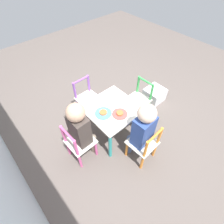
# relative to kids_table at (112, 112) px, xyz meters

# --- Properties ---
(ground_plane) EXTENTS (6.00, 6.00, 0.00)m
(ground_plane) POSITION_rel_kids_table_xyz_m (0.00, 0.00, -0.36)
(ground_plane) COLOR #5B514C
(kids_table) EXTENTS (0.53, 0.53, 0.43)m
(kids_table) POSITION_rel_kids_table_xyz_m (0.00, 0.00, 0.00)
(kids_table) COLOR silver
(kids_table) RESTS_ON ground_plane
(chair_pink) EXTENTS (0.27, 0.27, 0.50)m
(chair_pink) POSITION_rel_kids_table_xyz_m (-0.01, 0.47, -0.12)
(chair_pink) COLOR silver
(chair_pink) RESTS_ON ground_plane
(chair_orange) EXTENTS (0.27, 0.27, 0.50)m
(chair_orange) POSITION_rel_kids_table_xyz_m (-0.47, -0.02, -0.12)
(chair_orange) COLOR silver
(chair_orange) RESTS_ON ground_plane
(chair_green) EXTENTS (0.27, 0.27, 0.50)m
(chair_green) POSITION_rel_kids_table_xyz_m (0.01, -0.47, -0.12)
(chair_green) COLOR silver
(chair_green) RESTS_ON ground_plane
(chair_purple) EXTENTS (0.27, 0.27, 0.50)m
(chair_purple) POSITION_rel_kids_table_xyz_m (0.47, 0.01, -0.12)
(chair_purple) COLOR silver
(chair_purple) RESTS_ON ground_plane
(child_back) EXTENTS (0.20, 0.22, 0.77)m
(child_back) POSITION_rel_kids_table_xyz_m (-0.01, 0.41, 0.10)
(child_back) COLOR #7A6B5B
(child_back) RESTS_ON ground_plane
(child_left) EXTENTS (0.22, 0.21, 0.77)m
(child_left) POSITION_rel_kids_table_xyz_m (-0.41, -0.02, 0.10)
(child_left) COLOR #4C608E
(child_left) RESTS_ON ground_plane
(plate_back) EXTENTS (0.17, 0.17, 0.03)m
(plate_back) POSITION_rel_kids_table_xyz_m (0.00, 0.12, 0.08)
(plate_back) COLOR #4C9EE0
(plate_back) RESTS_ON kids_table
(plate_left) EXTENTS (0.16, 0.16, 0.03)m
(plate_left) POSITION_rel_kids_table_xyz_m (-0.12, 0.00, 0.08)
(plate_left) COLOR #E54C47
(plate_left) RESTS_ON kids_table
(storage_bin) EXTENTS (0.25, 0.26, 0.19)m
(storage_bin) POSITION_rel_kids_table_xyz_m (0.03, -0.83, -0.27)
(storage_bin) COLOR silver
(storage_bin) RESTS_ON ground_plane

